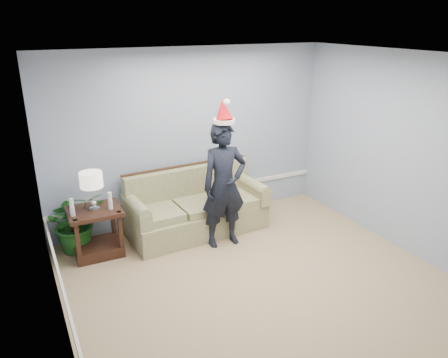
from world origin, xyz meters
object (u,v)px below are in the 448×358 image
teddy_bear (222,190)px  side_table (97,237)px  table_lamp (91,181)px  sofa (196,209)px  houseplant (76,221)px  man (224,185)px

teddy_bear → side_table: bearing=166.1°
side_table → teddy_bear: (1.85, -0.11, 0.41)m
table_lamp → teddy_bear: table_lamp is taller
sofa → table_lamp: size_ratio=3.93×
sofa → houseplant: size_ratio=2.40×
side_table → teddy_bear: bearing=-3.5°
teddy_bear → sofa: bearing=141.2°
houseplant → teddy_bear: teddy_bear is taller
sofa → side_table: 1.51m
side_table → houseplant: 0.38m
side_table → table_lamp: table_lamp is taller
teddy_bear → houseplant: bearing=159.4°
sofa → table_lamp: bearing=-179.3°
houseplant → sofa: bearing=-6.2°
sofa → man: bearing=-73.5°
table_lamp → man: size_ratio=0.30×
table_lamp → houseplant: size_ratio=0.61×
man → teddy_bear: man is taller
houseplant → man: 2.12m
man → side_table: bearing=166.7°
teddy_bear → table_lamp: bearing=166.5°
houseplant → teddy_bear: 2.12m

